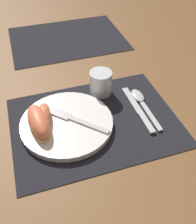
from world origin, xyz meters
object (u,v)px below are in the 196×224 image
Objects in this scene: citrus_wedge_0 at (43,117)px; citrus_wedge_1 at (38,122)px; juice_glass at (101,84)px; spoon at (141,101)px; knife at (138,110)px; plate at (67,123)px; fork at (72,118)px.

citrus_wedge_1 is (-0.01, -0.02, 0.00)m from citrus_wedge_0.
spoon is at bearing -38.61° from juice_glass.
knife is 0.04m from spoon.
spoon is at bearing 6.72° from plate.
citrus_wedge_0 is 0.85× the size of citrus_wedge_1.
plate is 0.18m from juice_glass.
citrus_wedge_0 reaches higher than knife.
fork is at bearing 12.59° from plate.
fork is at bearing -10.99° from citrus_wedge_0.
plate is 1.87× the size of citrus_wedge_1.
plate is at bearing -1.15° from citrus_wedge_1.
juice_glass is 0.14m from spoon.
juice_glass reaches higher than plate.
fork is at bearing -173.73° from spoon.
juice_glass reaches higher than fork.
juice_glass is at bearing 25.16° from citrus_wedge_0.
juice_glass is 0.24m from citrus_wedge_1.
juice_glass is at bearing 41.91° from fork.
plate is at bearing -17.34° from citrus_wedge_0.
citrus_wedge_0 is (-0.20, -0.09, -0.00)m from juice_glass.
plate is 1.25× the size of knife.
citrus_wedge_0 is at bearing 174.87° from knife.
plate reaches higher than knife.
juice_glass is 0.22m from citrus_wedge_0.
citrus_wedge_1 is at bearing 178.51° from knife.
citrus_wedge_1 reaches higher than plate.
juice_glass is 0.41× the size of spoon.
fork is (-0.20, 0.01, 0.02)m from knife.
knife is at bearing -2.83° from fork.
spoon is 0.23m from fork.
citrus_wedge_0 reaches higher than fork.
spoon reaches higher than knife.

